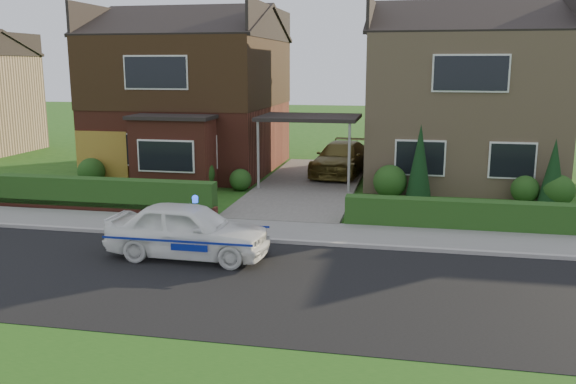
# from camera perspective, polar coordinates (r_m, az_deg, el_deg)

# --- Properties ---
(ground) EXTENTS (120.00, 120.00, 0.00)m
(ground) POSITION_cam_1_polar(r_m,az_deg,el_deg) (13.67, -5.74, -8.28)
(ground) COLOR #1D4E14
(ground) RESTS_ON ground
(road) EXTENTS (60.00, 6.00, 0.02)m
(road) POSITION_cam_1_polar(r_m,az_deg,el_deg) (13.67, -5.74, -8.28)
(road) COLOR black
(road) RESTS_ON ground
(kerb) EXTENTS (60.00, 0.16, 0.12)m
(kerb) POSITION_cam_1_polar(r_m,az_deg,el_deg) (16.45, -2.62, -4.53)
(kerb) COLOR #9E9993
(kerb) RESTS_ON ground
(sidewalk) EXTENTS (60.00, 2.00, 0.10)m
(sidewalk) POSITION_cam_1_polar(r_m,az_deg,el_deg) (17.43, -1.78, -3.61)
(sidewalk) COLOR slate
(sidewalk) RESTS_ON ground
(driveway) EXTENTS (3.80, 12.00, 0.12)m
(driveway) POSITION_cam_1_polar(r_m,az_deg,el_deg) (24.02, 1.98, 0.70)
(driveway) COLOR #666059
(driveway) RESTS_ON ground
(house_left) EXTENTS (7.50, 9.53, 7.25)m
(house_left) POSITION_cam_1_polar(r_m,az_deg,el_deg) (27.89, -8.93, 9.88)
(house_left) COLOR brown
(house_left) RESTS_ON ground
(house_right) EXTENTS (7.50, 8.06, 7.25)m
(house_right) POSITION_cam_1_polar(r_m,az_deg,el_deg) (26.34, 15.86, 9.15)
(house_right) COLOR tan
(house_right) RESTS_ON ground
(carport_link) EXTENTS (3.80, 3.00, 2.77)m
(carport_link) POSITION_cam_1_polar(r_m,az_deg,el_deg) (23.61, 2.00, 6.88)
(carport_link) COLOR black
(carport_link) RESTS_ON ground
(garage_door) EXTENTS (2.20, 0.10, 2.10)m
(garage_door) POSITION_cam_1_polar(r_m,az_deg,el_deg) (25.56, -17.00, 3.12)
(garage_door) COLOR brown
(garage_door) RESTS_ON ground
(dwarf_wall) EXTENTS (7.70, 0.25, 0.36)m
(dwarf_wall) POSITION_cam_1_polar(r_m,az_deg,el_deg) (20.54, -16.95, -1.38)
(dwarf_wall) COLOR brown
(dwarf_wall) RESTS_ON ground
(hedge_left) EXTENTS (7.50, 0.55, 0.90)m
(hedge_left) POSITION_cam_1_polar(r_m,az_deg,el_deg) (20.70, -16.73, -1.77)
(hedge_left) COLOR #123B16
(hedge_left) RESTS_ON ground
(hedge_right) EXTENTS (7.50, 0.55, 0.80)m
(hedge_right) POSITION_cam_1_polar(r_m,az_deg,el_deg) (18.32, 17.15, -3.54)
(hedge_right) COLOR #123B16
(hedge_right) RESTS_ON ground
(shrub_left_far) EXTENTS (1.08, 1.08, 1.08)m
(shrub_left_far) POSITION_cam_1_polar(r_m,az_deg,el_deg) (25.36, -17.92, 1.83)
(shrub_left_far) COLOR #123B16
(shrub_left_far) RESTS_ON ground
(shrub_left_mid) EXTENTS (1.32, 1.32, 1.32)m
(shrub_left_mid) POSITION_cam_1_polar(r_m,az_deg,el_deg) (23.29, -8.47, 1.73)
(shrub_left_mid) COLOR #123B16
(shrub_left_mid) RESTS_ON ground
(shrub_left_near) EXTENTS (0.84, 0.84, 0.84)m
(shrub_left_near) POSITION_cam_1_polar(r_m,az_deg,el_deg) (23.13, -4.47, 1.15)
(shrub_left_near) COLOR #123B16
(shrub_left_near) RESTS_ON ground
(shrub_right_near) EXTENTS (1.20, 1.20, 1.20)m
(shrub_right_near) POSITION_cam_1_polar(r_m,az_deg,el_deg) (22.05, 9.52, 0.97)
(shrub_right_near) COLOR #123B16
(shrub_right_near) RESTS_ON ground
(shrub_right_mid) EXTENTS (0.96, 0.96, 0.96)m
(shrub_right_mid) POSITION_cam_1_polar(r_m,az_deg,el_deg) (22.50, 21.30, 0.23)
(shrub_right_mid) COLOR #123B16
(shrub_right_mid) RESTS_ON ground
(shrub_right_far) EXTENTS (1.08, 1.08, 1.08)m
(shrub_right_far) POSITION_cam_1_polar(r_m,az_deg,el_deg) (22.40, 23.96, 0.12)
(shrub_right_far) COLOR #123B16
(shrub_right_far) RESTS_ON ground
(conifer_a) EXTENTS (0.90, 0.90, 2.60)m
(conifer_a) POSITION_cam_1_polar(r_m,az_deg,el_deg) (21.72, 12.21, 2.58)
(conifer_a) COLOR black
(conifer_a) RESTS_ON ground
(conifer_b) EXTENTS (0.90, 0.90, 2.20)m
(conifer_b) POSITION_cam_1_polar(r_m,az_deg,el_deg) (22.26, 23.57, 1.55)
(conifer_b) COLOR black
(conifer_b) RESTS_ON ground
(police_car) EXTENTS (3.71, 4.07, 1.54)m
(police_car) POSITION_cam_1_polar(r_m,az_deg,el_deg) (15.21, -9.31, -3.58)
(police_car) COLOR white
(police_car) RESTS_ON ground
(driveway_car) EXTENTS (2.47, 4.86, 1.35)m
(driveway_car) POSITION_cam_1_polar(r_m,az_deg,el_deg) (25.97, 4.99, 3.15)
(driveway_car) COLOR brown
(driveway_car) RESTS_ON driveway
(potted_plant_a) EXTENTS (0.42, 0.35, 0.69)m
(potted_plant_a) POSITION_cam_1_polar(r_m,az_deg,el_deg) (23.01, -20.04, 0.21)
(potted_plant_a) COLOR gray
(potted_plant_a) RESTS_ON ground
(potted_plant_b) EXTENTS (0.59, 0.55, 0.85)m
(potted_plant_b) POSITION_cam_1_polar(r_m,az_deg,el_deg) (21.00, -15.63, -0.33)
(potted_plant_b) COLOR gray
(potted_plant_b) RESTS_ON ground
(potted_plant_c) EXTENTS (0.58, 0.58, 0.77)m
(potted_plant_c) POSITION_cam_1_polar(r_m,az_deg,el_deg) (21.71, -19.09, -0.27)
(potted_plant_c) COLOR gray
(potted_plant_c) RESTS_ON ground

